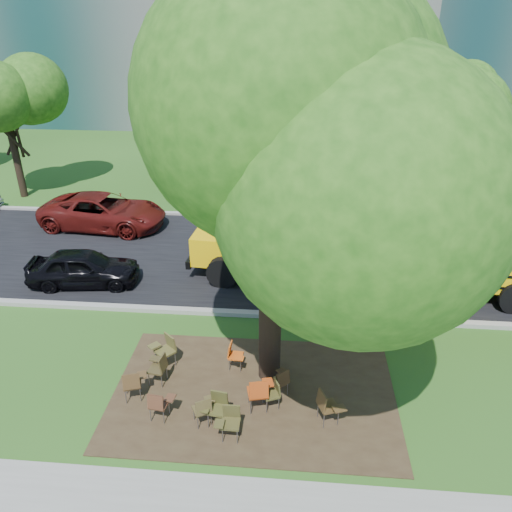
# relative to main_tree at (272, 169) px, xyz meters

# --- Properties ---
(ground) EXTENTS (160.00, 160.00, 0.00)m
(ground) POSITION_rel_main_tree_xyz_m (-1.34, -0.22, -5.59)
(ground) COLOR #264B17
(ground) RESTS_ON ground
(dirt_patch) EXTENTS (7.00, 4.50, 0.03)m
(dirt_patch) POSITION_rel_main_tree_xyz_m (-0.34, -0.72, -5.58)
(dirt_patch) COLOR #382819
(dirt_patch) RESTS_ON ground
(asphalt_road) EXTENTS (80.00, 8.00, 0.04)m
(asphalt_road) POSITION_rel_main_tree_xyz_m (-1.34, 6.78, -5.57)
(asphalt_road) COLOR black
(asphalt_road) RESTS_ON ground
(kerb_near) EXTENTS (80.00, 0.25, 0.14)m
(kerb_near) POSITION_rel_main_tree_xyz_m (-1.34, 2.78, -5.52)
(kerb_near) COLOR gray
(kerb_near) RESTS_ON ground
(kerb_far) EXTENTS (80.00, 0.25, 0.14)m
(kerb_far) POSITION_rel_main_tree_xyz_m (-1.34, 10.88, -5.52)
(kerb_far) COLOR gray
(kerb_far) RESTS_ON ground
(bg_tree_0) EXTENTS (5.20, 5.20, 7.18)m
(bg_tree_0) POSITION_rel_main_tree_xyz_m (-13.34, 12.78, -1.02)
(bg_tree_0) COLOR black
(bg_tree_0) RESTS_ON ground
(bg_tree_2) EXTENTS (4.80, 4.80, 6.62)m
(bg_tree_2) POSITION_rel_main_tree_xyz_m (-6.34, 15.78, -1.38)
(bg_tree_2) COLOR black
(bg_tree_2) RESTS_ON ground
(bg_tree_3) EXTENTS (5.60, 5.60, 7.84)m
(bg_tree_3) POSITION_rel_main_tree_xyz_m (6.66, 13.78, -0.56)
(bg_tree_3) COLOR black
(bg_tree_3) RESTS_ON ground
(main_tree) EXTENTS (7.16, 7.16, 9.18)m
(main_tree) POSITION_rel_main_tree_xyz_m (0.00, 0.00, 0.00)
(main_tree) COLOR black
(main_tree) RESTS_ON ground
(school_bus) EXTENTS (13.65, 4.14, 3.29)m
(school_bus) POSITION_rel_main_tree_xyz_m (4.33, 5.32, -3.69)
(school_bus) COLOR #F7BC07
(school_bus) RESTS_ON ground
(chair_0) EXTENTS (0.60, 0.66, 0.88)m
(chair_0) POSITION_rel_main_tree_xyz_m (-3.24, -1.18, -5.05)
(chair_0) COLOR #4E361C
(chair_0) RESTS_ON ground
(chair_1) EXTENTS (0.60, 0.49, 0.84)m
(chair_1) POSITION_rel_main_tree_xyz_m (-2.44, -1.78, -5.07)
(chair_1) COLOR #512E1D
(chair_1) RESTS_ON ground
(chair_2) EXTENTS (0.55, 0.66, 0.81)m
(chair_2) POSITION_rel_main_tree_xyz_m (-1.39, -1.83, -5.09)
(chair_2) COLOR #4E4222
(chair_2) RESTS_ON ground
(chair_3) EXTENTS (0.62, 0.51, 0.86)m
(chair_3) POSITION_rel_main_tree_xyz_m (-1.10, -1.76, -5.06)
(chair_3) COLOR #47441E
(chair_3) RESTS_ON ground
(chair_4) EXTENTS (0.66, 0.69, 0.97)m
(chair_4) POSITION_rel_main_tree_xyz_m (-0.16, -1.27, -4.99)
(chair_4) COLOR #B04012
(chair_4) RESTS_ON ground
(chair_5) EXTENTS (0.54, 0.49, 0.84)m
(chair_5) POSITION_rel_main_tree_xyz_m (-0.75, -2.14, -5.08)
(chair_5) COLOR #46411E
(chair_5) RESTS_ON ground
(chair_6) EXTENTS (0.60, 0.53, 0.77)m
(chair_6) POSITION_rel_main_tree_xyz_m (0.14, -1.11, -5.11)
(chair_6) COLOR #48451F
(chair_6) RESTS_ON ground
(chair_7) EXTENTS (0.70, 0.62, 0.90)m
(chair_7) POSITION_rel_main_tree_xyz_m (1.41, -1.55, -5.03)
(chair_7) COLOR #4A351A
(chair_7) RESTS_ON ground
(chair_8) EXTENTS (0.51, 0.62, 0.87)m
(chair_8) POSITION_rel_main_tree_xyz_m (-2.76, -0.51, -5.05)
(chair_8) COLOR #41371C
(chair_8) RESTS_ON ground
(chair_9) EXTENTS (0.80, 0.63, 0.93)m
(chair_9) POSITION_rel_main_tree_xyz_m (-2.77, 0.21, -5.01)
(chair_9) COLOR brown
(chair_9) RESTS_ON ground
(chair_10) EXTENTS (0.46, 0.54, 0.78)m
(chair_10) POSITION_rel_main_tree_xyz_m (-0.95, 0.21, -5.11)
(chair_10) COLOR #C45215
(chair_10) RESTS_ON ground
(chair_11) EXTENTS (0.55, 0.70, 0.81)m
(chair_11) POSITION_rel_main_tree_xyz_m (0.32, -0.72, -5.09)
(chair_11) COLOR #452E18
(chair_11) RESTS_ON ground
(black_car) EXTENTS (3.88, 1.90, 1.27)m
(black_car) POSITION_rel_main_tree_xyz_m (-6.68, 4.29, -4.95)
(black_car) COLOR black
(black_car) RESTS_ON ground
(bg_car_red) EXTENTS (5.55, 2.95, 1.48)m
(bg_car_red) POSITION_rel_main_tree_xyz_m (-7.77, 9.21, -4.85)
(bg_car_red) COLOR #4F100D
(bg_car_red) RESTS_ON ground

